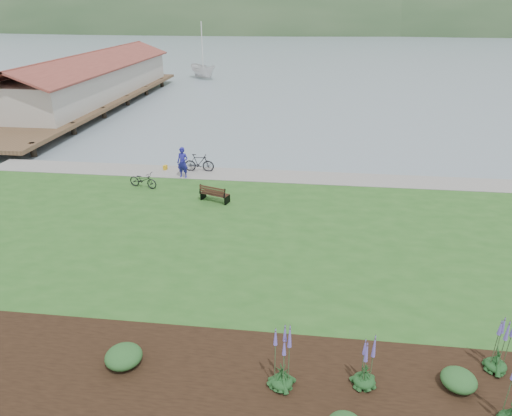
{
  "coord_description": "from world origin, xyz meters",
  "views": [
    {
      "loc": [
        3.18,
        -19.3,
        10.16
      ],
      "look_at": [
        0.82,
        0.11,
        1.3
      ],
      "focal_mm": 32.0,
      "sensor_mm": 36.0,
      "label": 1
    }
  ],
  "objects_px": {
    "sailboat": "(204,79)",
    "bicycle_a": "(143,180)",
    "park_bench": "(214,194)",
    "person": "(182,160)"
  },
  "relations": [
    {
      "from": "bicycle_a",
      "to": "person",
      "type": "bearing_deg",
      "value": -30.79
    },
    {
      "from": "park_bench",
      "to": "person",
      "type": "xyz_separation_m",
      "value": [
        -2.61,
        3.4,
        0.64
      ]
    },
    {
      "from": "sailboat",
      "to": "bicycle_a",
      "type": "bearing_deg",
      "value": -126.56
    },
    {
      "from": "sailboat",
      "to": "person",
      "type": "bearing_deg",
      "value": -123.69
    },
    {
      "from": "park_bench",
      "to": "person",
      "type": "bearing_deg",
      "value": 147.01
    },
    {
      "from": "bicycle_a",
      "to": "sailboat",
      "type": "bearing_deg",
      "value": 22.62
    },
    {
      "from": "person",
      "to": "sailboat",
      "type": "bearing_deg",
      "value": 111.36
    },
    {
      "from": "person",
      "to": "sailboat",
      "type": "relative_size",
      "value": 0.09
    },
    {
      "from": "park_bench",
      "to": "person",
      "type": "relative_size",
      "value": 0.75
    },
    {
      "from": "person",
      "to": "bicycle_a",
      "type": "height_order",
      "value": "person"
    }
  ]
}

